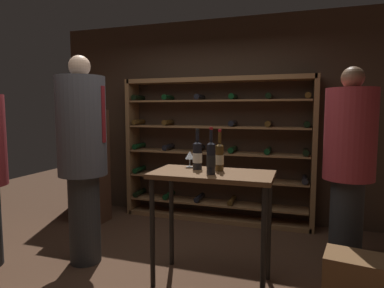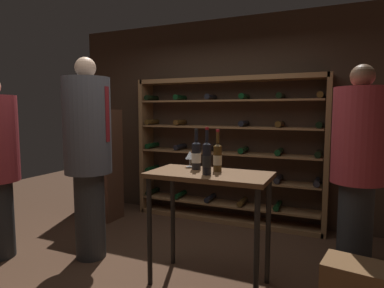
{
  "view_description": "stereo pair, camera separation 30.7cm",
  "coord_description": "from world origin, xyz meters",
  "px_view_note": "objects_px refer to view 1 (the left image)",
  "views": [
    {
      "loc": [
        1.2,
        -2.7,
        1.53
      ],
      "look_at": [
        0.24,
        0.21,
        1.22
      ],
      "focal_mm": 30.99,
      "sensor_mm": 36.0,
      "label": 1
    },
    {
      "loc": [
        1.48,
        -2.59,
        1.53
      ],
      "look_at": [
        0.24,
        0.21,
        1.22
      ],
      "focal_mm": 30.99,
      "sensor_mm": 36.0,
      "label": 2
    }
  ],
  "objects_px": {
    "person_host_in_suit": "(349,156)",
    "wine_bottle_red_label": "(197,155)",
    "wine_crate": "(356,279)",
    "wine_glass_stemmed_center": "(190,156)",
    "tasting_table": "(212,189)",
    "wine_bottle_black_capsule": "(220,157)",
    "display_cabinet": "(89,166)",
    "person_guest_plum_blouse": "(82,150)",
    "wine_rack": "(215,151)",
    "wine_bottle_amber_reserve": "(211,158)"
  },
  "relations": [
    {
      "from": "person_guest_plum_blouse",
      "to": "display_cabinet",
      "type": "height_order",
      "value": "person_guest_plum_blouse"
    },
    {
      "from": "wine_bottle_black_capsule",
      "to": "wine_crate",
      "type": "bearing_deg",
      "value": -0.29
    },
    {
      "from": "wine_bottle_black_capsule",
      "to": "wine_bottle_red_label",
      "type": "xyz_separation_m",
      "value": [
        -0.21,
        0.02,
        0.0
      ]
    },
    {
      "from": "person_host_in_suit",
      "to": "wine_bottle_red_label",
      "type": "height_order",
      "value": "person_host_in_suit"
    },
    {
      "from": "wine_rack",
      "to": "wine_glass_stemmed_center",
      "type": "bearing_deg",
      "value": -85.21
    },
    {
      "from": "person_guest_plum_blouse",
      "to": "wine_bottle_black_capsule",
      "type": "relative_size",
      "value": 5.59
    },
    {
      "from": "display_cabinet",
      "to": "wine_bottle_red_label",
      "type": "bearing_deg",
      "value": -27.62
    },
    {
      "from": "wine_bottle_amber_reserve",
      "to": "wine_glass_stemmed_center",
      "type": "bearing_deg",
      "value": 134.93
    },
    {
      "from": "tasting_table",
      "to": "display_cabinet",
      "type": "bearing_deg",
      "value": 152.03
    },
    {
      "from": "wine_crate",
      "to": "display_cabinet",
      "type": "bearing_deg",
      "value": 162.72
    },
    {
      "from": "person_guest_plum_blouse",
      "to": "person_host_in_suit",
      "type": "distance_m",
      "value": 2.65
    },
    {
      "from": "tasting_table",
      "to": "person_guest_plum_blouse",
      "type": "height_order",
      "value": "person_guest_plum_blouse"
    },
    {
      "from": "person_guest_plum_blouse",
      "to": "wine_bottle_black_capsule",
      "type": "xyz_separation_m",
      "value": [
        1.36,
        0.08,
        -0.01
      ]
    },
    {
      "from": "tasting_table",
      "to": "wine_crate",
      "type": "bearing_deg",
      "value": 3.77
    },
    {
      "from": "wine_bottle_red_label",
      "to": "wine_bottle_amber_reserve",
      "type": "bearing_deg",
      "value": -47.77
    },
    {
      "from": "person_guest_plum_blouse",
      "to": "wine_bottle_amber_reserve",
      "type": "height_order",
      "value": "person_guest_plum_blouse"
    },
    {
      "from": "display_cabinet",
      "to": "wine_rack",
      "type": "bearing_deg",
      "value": 20.21
    },
    {
      "from": "person_guest_plum_blouse",
      "to": "person_host_in_suit",
      "type": "bearing_deg",
      "value": 113.51
    },
    {
      "from": "wine_bottle_amber_reserve",
      "to": "wine_glass_stemmed_center",
      "type": "height_order",
      "value": "wine_bottle_amber_reserve"
    },
    {
      "from": "wine_rack",
      "to": "wine_bottle_red_label",
      "type": "height_order",
      "value": "wine_rack"
    },
    {
      "from": "person_host_in_suit",
      "to": "wine_bottle_black_capsule",
      "type": "distance_m",
      "value": 1.38
    },
    {
      "from": "person_host_in_suit",
      "to": "wine_bottle_red_label",
      "type": "relative_size",
      "value": 5.35
    },
    {
      "from": "wine_bottle_black_capsule",
      "to": "wine_bottle_amber_reserve",
      "type": "relative_size",
      "value": 0.93
    },
    {
      "from": "person_guest_plum_blouse",
      "to": "wine_bottle_amber_reserve",
      "type": "xyz_separation_m",
      "value": [
        1.33,
        -0.1,
        0.0
      ]
    },
    {
      "from": "wine_rack",
      "to": "display_cabinet",
      "type": "xyz_separation_m",
      "value": [
        -1.62,
        -0.6,
        -0.21
      ]
    },
    {
      "from": "tasting_table",
      "to": "wine_glass_stemmed_center",
      "type": "bearing_deg",
      "value": 145.14
    },
    {
      "from": "person_host_in_suit",
      "to": "wine_bottle_amber_reserve",
      "type": "height_order",
      "value": "person_host_in_suit"
    },
    {
      "from": "person_host_in_suit",
      "to": "wine_rack",
      "type": "bearing_deg",
      "value": 54.28
    },
    {
      "from": "display_cabinet",
      "to": "wine_bottle_amber_reserve",
      "type": "distance_m",
      "value": 2.36
    },
    {
      "from": "person_host_in_suit",
      "to": "wine_glass_stemmed_center",
      "type": "relative_size",
      "value": 12.89
    },
    {
      "from": "wine_rack",
      "to": "wine_crate",
      "type": "xyz_separation_m",
      "value": [
        1.56,
        -1.59,
        -0.79
      ]
    },
    {
      "from": "wine_bottle_red_label",
      "to": "display_cabinet",
      "type": "bearing_deg",
      "value": 152.38
    },
    {
      "from": "wine_crate",
      "to": "wine_glass_stemmed_center",
      "type": "xyz_separation_m",
      "value": [
        -1.44,
        0.11,
        0.92
      ]
    },
    {
      "from": "wine_bottle_red_label",
      "to": "wine_bottle_amber_reserve",
      "type": "distance_m",
      "value": 0.27
    },
    {
      "from": "person_host_in_suit",
      "to": "display_cabinet",
      "type": "height_order",
      "value": "person_host_in_suit"
    },
    {
      "from": "wine_bottle_red_label",
      "to": "tasting_table",
      "type": "bearing_deg",
      "value": -31.73
    },
    {
      "from": "display_cabinet",
      "to": "wine_bottle_black_capsule",
      "type": "distance_m",
      "value": 2.3
    },
    {
      "from": "person_host_in_suit",
      "to": "wine_bottle_black_capsule",
      "type": "relative_size",
      "value": 5.32
    },
    {
      "from": "wine_rack",
      "to": "person_host_in_suit",
      "type": "height_order",
      "value": "wine_rack"
    },
    {
      "from": "person_host_in_suit",
      "to": "display_cabinet",
      "type": "bearing_deg",
      "value": 77.56
    },
    {
      "from": "wine_bottle_red_label",
      "to": "wine_rack",
      "type": "bearing_deg",
      "value": 98.19
    },
    {
      "from": "display_cabinet",
      "to": "wine_bottle_red_label",
      "type": "relative_size",
      "value": 4.21
    },
    {
      "from": "person_guest_plum_blouse",
      "to": "display_cabinet",
      "type": "xyz_separation_m",
      "value": [
        -0.69,
        1.06,
        -0.37
      ]
    },
    {
      "from": "wine_crate",
      "to": "wine_bottle_amber_reserve",
      "type": "height_order",
      "value": "wine_bottle_amber_reserve"
    },
    {
      "from": "wine_bottle_amber_reserve",
      "to": "wine_crate",
      "type": "bearing_deg",
      "value": 8.47
    },
    {
      "from": "wine_rack",
      "to": "wine_glass_stemmed_center",
      "type": "distance_m",
      "value": 1.49
    },
    {
      "from": "wine_bottle_black_capsule",
      "to": "display_cabinet",
      "type": "bearing_deg",
      "value": 154.39
    },
    {
      "from": "wine_rack",
      "to": "person_guest_plum_blouse",
      "type": "height_order",
      "value": "person_guest_plum_blouse"
    },
    {
      "from": "wine_rack",
      "to": "wine_glass_stemmed_center",
      "type": "relative_size",
      "value": 17.18
    },
    {
      "from": "person_host_in_suit",
      "to": "wine_crate",
      "type": "xyz_separation_m",
      "value": [
        -0.01,
        -0.79,
        -0.89
      ]
    }
  ]
}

